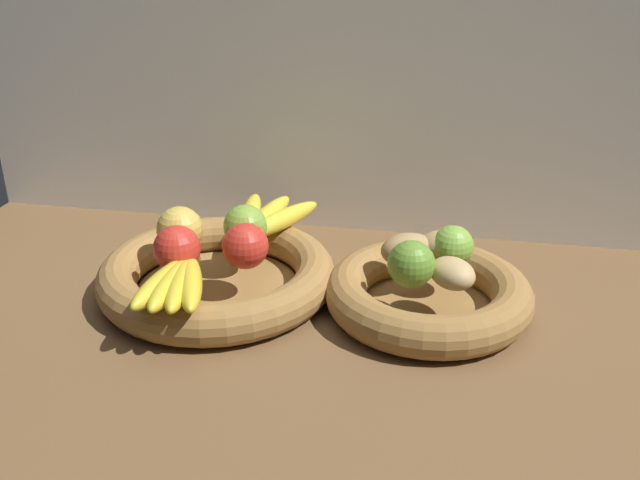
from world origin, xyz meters
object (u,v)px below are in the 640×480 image
lime_near (411,264)px  fruit_bowl_left (217,275)px  banana_bunch_front (177,282)px  lime_far (453,246)px  potato_small (452,273)px  potato_back (446,247)px  apple_red_right (245,246)px  apple_green_back (245,226)px  fruit_bowl_right (428,294)px  potato_oblong (407,249)px  apple_golden_left (180,229)px  banana_bunch_back (265,218)px  apple_red_front (177,248)px

lime_near → fruit_bowl_left: bearing=172.7°
banana_bunch_front → lime_far: (35.61, 15.23, 1.41)cm
potato_small → lime_far: (-0.18, 6.75, 0.95)cm
potato_back → lime_far: bearing=-27.3°
apple_red_right → potato_back: size_ratio=0.86×
apple_green_back → potato_small: apple_green_back is taller
fruit_bowl_right → apple_red_right: size_ratio=4.44×
potato_oblong → lime_near: 6.49cm
apple_golden_left → potato_small: apple_golden_left is taller
apple_red_right → banana_bunch_front: 11.44cm
fruit_bowl_left → apple_red_right: apple_red_right is taller
potato_back → lime_far: size_ratio=1.28×
apple_red_right → banana_bunch_front: size_ratio=0.40×
potato_back → potato_oblong: bearing=-164.1°
apple_golden_left → potato_back: bearing=4.6°
apple_golden_left → potato_back: size_ratio=0.90×
banana_bunch_front → fruit_bowl_left: bearing=82.9°
banana_bunch_back → potato_back: potato_back is taller
fruit_bowl_left → apple_red_front: (-3.81, -5.12, 6.45)cm
fruit_bowl_right → potato_small: size_ratio=4.24×
apple_golden_left → potato_back: 39.11cm
potato_small → apple_red_right: bearing=178.9°
apple_red_front → potato_back: bearing=14.1°
apple_red_right → fruit_bowl_right: bearing=5.5°
potato_back → potato_oblong: 5.55cm
fruit_bowl_left → potato_oblong: 28.53cm
banana_bunch_front → potato_small: bearing=13.3°
fruit_bowl_right → potato_oblong: size_ratio=3.74×
apple_red_right → banana_bunch_front: (-6.82, -9.02, -1.73)cm
apple_red_right → potato_oblong: (22.49, 5.18, -0.94)cm
banana_bunch_front → lime_near: lime_near is taller
apple_red_front → banana_bunch_back: apple_red_front is taller
fruit_bowl_right → apple_golden_left: apple_golden_left is taller
apple_red_right → banana_bunch_back: size_ratio=0.34×
banana_bunch_front → potato_oblong: (29.31, 14.20, 0.79)cm
fruit_bowl_right → lime_far: (2.87, 3.70, 6.12)cm
banana_bunch_front → banana_bunch_back: same height
apple_green_back → apple_golden_left: 9.69cm
apple_red_front → apple_golden_left: 6.46cm
fruit_bowl_left → apple_golden_left: (-5.76, 1.03, 6.58)cm
potato_oblong → apple_red_right: bearing=-167.0°
banana_bunch_front → lime_near: 31.32cm
apple_red_right → lime_near: size_ratio=1.02×
apple_green_back → apple_red_front: bearing=-127.6°
apple_golden_left → apple_green_back: bearing=19.2°
fruit_bowl_right → apple_green_back: size_ratio=4.42×
potato_small → potato_oblong: 8.65cm
potato_back → lime_far: (0.97, -0.50, 0.51)cm
apple_green_back → banana_bunch_back: size_ratio=0.34×
apple_green_back → potato_back: size_ratio=0.87×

